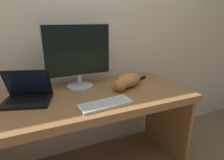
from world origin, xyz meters
TOP-DOWN VIEW (x-y plane):
  - wall_back at (0.00, 0.77)m, footprint 6.40×0.06m
  - desk at (0.00, 0.36)m, footprint 1.76×0.71m
  - monitor at (0.02, 0.57)m, footprint 0.57×0.23m
  - laptop at (-0.41, 0.44)m, footprint 0.39×0.33m
  - external_keyboard at (0.09, 0.14)m, footprint 0.39×0.17m
  - cat at (0.41, 0.41)m, footprint 0.45×0.30m

SIDE VIEW (x-z plane):
  - desk at x=0.00m, z-range 0.24..1.01m
  - external_keyboard at x=0.09m, z-range 0.77..0.79m
  - laptop at x=-0.41m, z-range 0.70..0.94m
  - cat at x=0.41m, z-range 0.77..0.89m
  - monitor at x=0.02m, z-range 0.78..1.33m
  - wall_back at x=0.00m, z-range 0.00..2.60m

